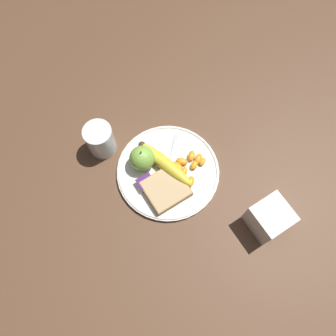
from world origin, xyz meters
name	(u,v)px	position (x,y,z in m)	size (l,w,h in m)	color
ground_plane	(168,172)	(0.00, 0.00, 0.00)	(3.00, 3.00, 0.00)	brown
plate	(168,171)	(0.00, 0.00, 0.01)	(0.29, 0.29, 0.01)	silver
juice_glass	(100,140)	(0.12, -0.17, 0.05)	(0.08, 0.08, 0.10)	silver
apple	(142,158)	(0.05, -0.06, 0.05)	(0.07, 0.07, 0.08)	#84BC47
banana	(164,163)	(0.00, -0.02, 0.03)	(0.09, 0.19, 0.04)	yellow
bread_slice	(166,189)	(0.04, 0.04, 0.02)	(0.11, 0.10, 0.02)	olive
fork	(170,169)	(-0.01, 0.00, 0.01)	(0.14, 0.15, 0.00)	silver
jam_packet	(145,182)	(0.07, 0.00, 0.02)	(0.04, 0.04, 0.02)	white
orange_segment_0	(198,159)	(-0.09, 0.02, 0.02)	(0.04, 0.04, 0.02)	orange
orange_segment_1	(184,171)	(-0.04, 0.03, 0.02)	(0.03, 0.03, 0.01)	orange
orange_segment_2	(181,161)	(-0.05, 0.00, 0.02)	(0.04, 0.04, 0.02)	orange
orange_segment_3	(191,182)	(-0.03, 0.06, 0.02)	(0.04, 0.04, 0.02)	orange
orange_segment_4	(178,167)	(-0.03, 0.01, 0.02)	(0.03, 0.04, 0.02)	orange
orange_segment_5	(192,157)	(-0.08, 0.00, 0.02)	(0.04, 0.04, 0.02)	orange
orange_segment_6	(202,162)	(-0.09, 0.03, 0.02)	(0.03, 0.03, 0.01)	orange
orange_segment_7	(194,165)	(-0.07, 0.03, 0.02)	(0.03, 0.03, 0.02)	orange
condiment_caddy	(269,218)	(-0.14, 0.26, 0.05)	(0.09, 0.09, 0.09)	silver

